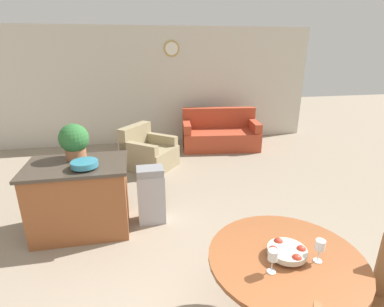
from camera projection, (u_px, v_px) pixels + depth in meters
wall_back at (149, 87)px, 7.10m from camera, size 8.00×0.09×2.70m
dining_table at (284, 275)px, 2.30m from camera, size 1.17×1.17×0.76m
fruit_bowl at (287, 251)px, 2.23m from camera, size 0.29×0.29×0.10m
wine_glass_left at (273, 256)px, 2.05m from camera, size 0.07×0.07×0.18m
wine_glass_right at (320, 246)px, 2.16m from camera, size 0.07×0.07×0.18m
kitchen_island at (81, 197)px, 3.77m from camera, size 1.20×0.81×0.91m
teal_bowl at (85, 164)px, 3.47m from camera, size 0.31×0.31×0.09m
potted_plant at (74, 140)px, 3.72m from camera, size 0.36×0.36×0.45m
trash_bin at (151, 195)px, 3.98m from camera, size 0.36×0.27×0.78m
couch at (220, 135)px, 7.00m from camera, size 1.82×1.05×0.89m
armchair at (148, 153)px, 5.87m from camera, size 1.19×1.18×0.81m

